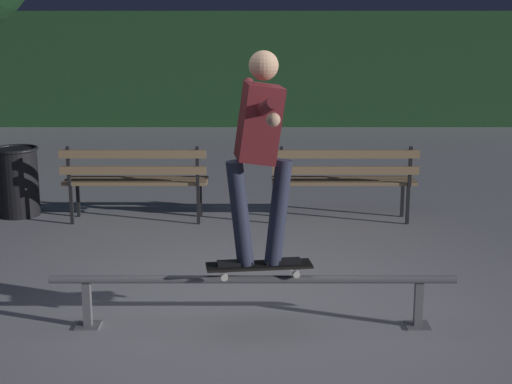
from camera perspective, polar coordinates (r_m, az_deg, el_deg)
ground_plane at (r=6.09m, az=-0.23°, el=-9.06°), size 90.00×90.00×0.00m
hedge_backdrop at (r=16.43m, az=-0.08°, el=9.13°), size 24.00×1.20×2.34m
grind_rail at (r=5.78m, az=-0.24°, el=-6.98°), size 3.02×0.18×0.40m
skateboard at (r=5.72m, az=0.24°, el=-5.48°), size 0.80×0.30×0.09m
skateboarder at (r=5.50m, az=0.28°, el=3.80°), size 0.63×1.40×1.56m
park_bench_leftmost at (r=8.68m, az=-8.91°, el=1.21°), size 1.60×0.41×0.88m
park_bench_left_center at (r=8.63m, az=6.52°, el=1.22°), size 1.60×0.41×0.88m
trash_can at (r=9.31m, az=-17.19°, el=0.81°), size 0.52×0.52×0.80m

